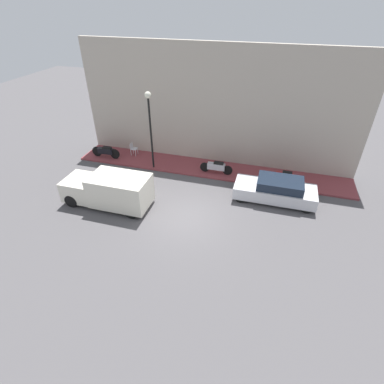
{
  "coord_description": "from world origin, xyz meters",
  "views": [
    {
      "loc": [
        -11.34,
        -3.6,
        9.47
      ],
      "look_at": [
        1.37,
        0.08,
        0.6
      ],
      "focal_mm": 28.0,
      "sensor_mm": 36.0,
      "label": 1
    }
  ],
  "objects": [
    {
      "name": "delivery_van",
      "position": [
        -0.06,
        4.21,
        0.9
      ],
      "size": [
        1.81,
        4.63,
        1.76
      ],
      "color": "silver",
      "rests_on": "ground_plane"
    },
    {
      "name": "parked_car",
      "position": [
        2.78,
        -4.2,
        0.63
      ],
      "size": [
        1.71,
        4.29,
        1.3
      ],
      "color": "silver",
      "rests_on": "ground_plane"
    },
    {
      "name": "ground_plane",
      "position": [
        0.0,
        0.0,
        0.0
      ],
      "size": [
        60.0,
        60.0,
        0.0
      ],
      "primitive_type": "plane",
      "color": "#514F51"
    },
    {
      "name": "cafe_chair",
      "position": [
        5.42,
        5.45,
        0.6
      ],
      "size": [
        0.4,
        0.4,
        0.84
      ],
      "color": "silver",
      "rests_on": "sidewalk"
    },
    {
      "name": "scooter_silver",
      "position": [
        4.56,
        -0.55,
        0.53
      ],
      "size": [
        0.3,
        2.02,
        0.77
      ],
      "color": "#B7B7BF",
      "rests_on": "sidewalk"
    },
    {
      "name": "motorcycle_red",
      "position": [
        4.35,
        -4.6,
        0.57
      ],
      "size": [
        0.3,
        1.83,
        0.86
      ],
      "color": "#B21E1E",
      "rests_on": "sidewalk"
    },
    {
      "name": "streetlamp",
      "position": [
        4.18,
        3.46,
        3.44
      ],
      "size": [
        0.38,
        0.38,
        4.77
      ],
      "color": "black",
      "rests_on": "sidewalk"
    },
    {
      "name": "sidewalk",
      "position": [
        5.05,
        0.0,
        0.05
      ],
      "size": [
        2.26,
        17.34,
        0.11
      ],
      "color": "brown",
      "rests_on": "ground_plane"
    },
    {
      "name": "building_facade",
      "position": [
        6.33,
        0.0,
        3.63
      ],
      "size": [
        0.3,
        17.34,
        7.26
      ],
      "color": "#B2A899",
      "rests_on": "ground_plane"
    },
    {
      "name": "motorcycle_black",
      "position": [
        4.56,
        7.05,
        0.55
      ],
      "size": [
        0.3,
        2.02,
        0.78
      ],
      "color": "black",
      "rests_on": "sidewalk"
    }
  ]
}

